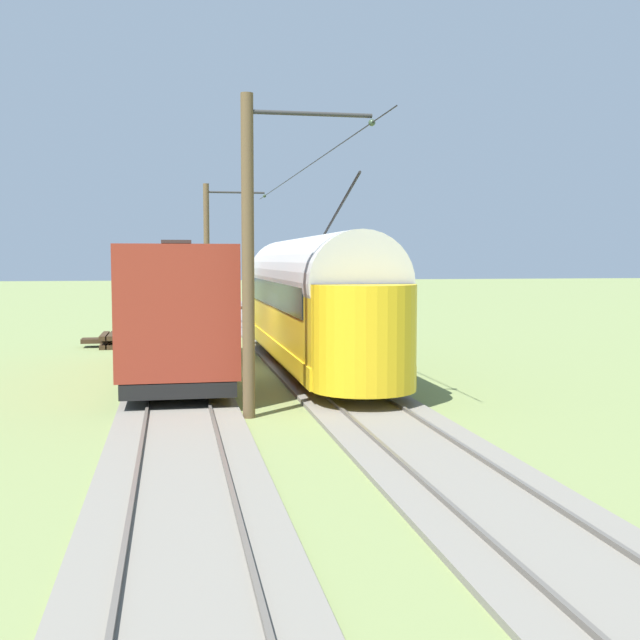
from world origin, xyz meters
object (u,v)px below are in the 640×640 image
at_px(catenary_pole_mid_near, 252,250).
at_px(spare_tie_stack, 112,340).
at_px(vintage_streetcar, 312,299).
at_px(track_end_bumper, 175,322).
at_px(catenary_pole_foreground, 209,255).
at_px(boxcar_adjacent, 176,306).
at_px(switch_stand, 297,318).

distance_m(catenary_pole_mid_near, spare_tie_stack, 16.34).
relative_size(vintage_streetcar, catenary_pole_mid_near, 2.32).
bearing_deg(track_end_bumper, catenary_pole_foreground, 131.37).
bearing_deg(catenary_pole_foreground, boxcar_adjacent, 83.46).
relative_size(catenary_pole_mid_near, track_end_bumper, 4.00).
relative_size(catenary_pole_mid_near, spare_tie_stack, 3.00).
height_order(catenary_pole_mid_near, spare_tie_stack, catenary_pole_mid_near).
xyz_separation_m(catenary_pole_foreground, track_end_bumper, (1.65, -1.87, -3.38)).
bearing_deg(catenary_pole_mid_near, track_end_bumper, -85.85).
bearing_deg(catenary_pole_mid_near, boxcar_adjacent, -75.79).
xyz_separation_m(vintage_streetcar, spare_tie_stack, (6.95, -7.61, -1.99)).
relative_size(vintage_streetcar, track_end_bumper, 9.29).
xyz_separation_m(boxcar_adjacent, spare_tie_stack, (2.57, -8.91, -1.89)).
bearing_deg(catenary_pole_mid_near, switch_stand, -101.84).
bearing_deg(vintage_streetcar, track_end_bumper, -73.59).
bearing_deg(spare_tie_stack, catenary_pole_foreground, -127.81).
height_order(switch_stand, spare_tie_stack, switch_stand).
distance_m(catenary_pole_mid_near, track_end_bumper, 23.00).
height_order(boxcar_adjacent, spare_tie_stack, boxcar_adjacent).
distance_m(vintage_streetcar, spare_tie_stack, 10.49).
bearing_deg(boxcar_adjacent, switch_stand, -113.37).
distance_m(boxcar_adjacent, spare_tie_stack, 9.46).
bearing_deg(track_end_bumper, spare_tie_stack, 70.64).
bearing_deg(switch_stand, spare_tie_stack, 28.65).
bearing_deg(catenary_pole_mid_near, vintage_streetcar, -109.40).
relative_size(spare_tie_stack, track_end_bumper, 1.33).
distance_m(boxcar_adjacent, track_end_bumper, 16.30).
bearing_deg(switch_stand, catenary_pole_mid_near, 78.16).
height_order(catenary_pole_mid_near, track_end_bumper, catenary_pole_mid_near).
bearing_deg(vintage_streetcar, spare_tie_stack, -47.59).
height_order(catenary_pole_foreground, track_end_bumper, catenary_pole_foreground).
relative_size(switch_stand, spare_tie_stack, 0.51).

